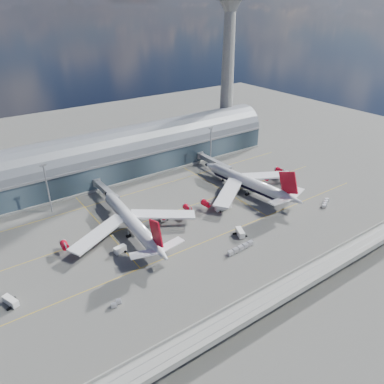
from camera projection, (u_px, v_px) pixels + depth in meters
ground at (197, 229)px, 172.75m from camera, size 500.00×500.00×0.00m
taxi_lines at (172, 210)px, 188.83m from camera, size 200.00×80.12×0.01m
terminal at (121, 155)px, 224.32m from camera, size 200.00×30.00×28.00m
control_tower at (228, 71)px, 253.14m from camera, size 19.00×19.00×103.00m
guideway at (290, 287)px, 130.31m from camera, size 220.00×8.50×7.20m
floodlight_mast_left at (47, 187)px, 180.92m from camera, size 3.00×0.70×25.70m
floodlight_mast_right at (211, 146)px, 232.17m from camera, size 3.00×0.70×25.70m
airliner_left at (132, 222)px, 167.13m from camera, size 62.94×66.13×20.15m
airliner_right at (248, 183)px, 204.01m from camera, size 64.58×67.53×21.42m
jet_bridge_left at (105, 189)px, 197.67m from camera, size 4.40×28.00×7.25m
jet_bridge_right at (212, 161)px, 232.39m from camera, size 4.40×32.00×7.25m
service_truck_0 at (11, 301)px, 129.36m from camera, size 4.45×7.08×2.79m
service_truck_1 at (120, 250)px, 156.13m from camera, size 5.40×3.13×2.97m
service_truck_2 at (223, 207)px, 188.15m from camera, size 8.99×3.40×3.18m
service_truck_3 at (240, 233)px, 167.31m from camera, size 4.77×6.85×3.10m
service_truck_4 at (163, 217)px, 179.79m from camera, size 3.91×5.75×3.05m
service_truck_5 at (135, 216)px, 180.87m from camera, size 5.78×5.71×2.84m
cargo_train_0 at (116, 303)px, 129.38m from camera, size 4.63×2.81×1.50m
cargo_train_1 at (241, 248)px, 157.96m from camera, size 14.30×2.35×1.89m
cargo_train_2 at (325, 203)px, 193.38m from camera, size 9.41×5.86×1.63m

